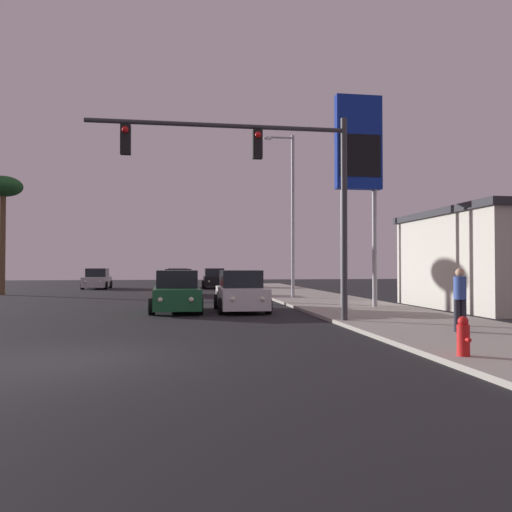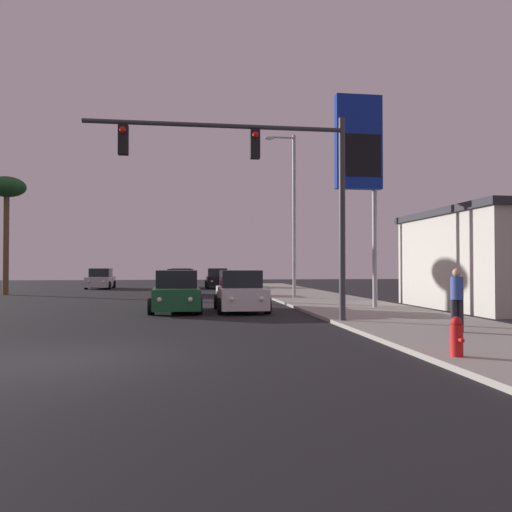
% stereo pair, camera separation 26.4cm
% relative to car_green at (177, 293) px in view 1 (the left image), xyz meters
% --- Properties ---
extents(ground_plane, '(120.00, 120.00, 0.00)m').
position_rel_car_green_xyz_m(ground_plane, '(-1.94, -10.36, -0.76)').
color(ground_plane, black).
extents(sidewalk_right, '(5.00, 60.00, 0.12)m').
position_rel_car_green_xyz_m(sidewalk_right, '(7.56, -0.36, -0.70)').
color(sidewalk_right, '#9E998E').
rests_on(sidewalk_right, ground).
extents(car_green, '(2.04, 4.34, 1.68)m').
position_rel_car_green_xyz_m(car_green, '(0.00, 0.00, 0.00)').
color(car_green, '#195933').
rests_on(car_green, ground).
extents(car_tan, '(2.04, 4.34, 1.68)m').
position_rel_car_green_xyz_m(car_tan, '(-0.13, 22.16, 0.00)').
color(car_tan, tan).
rests_on(car_tan, ground).
extents(car_silver, '(2.04, 4.31, 1.68)m').
position_rel_car_green_xyz_m(car_silver, '(-6.73, 22.17, 0.00)').
color(car_silver, '#B7B7BC').
rests_on(car_silver, ground).
extents(car_red, '(2.04, 4.32, 1.68)m').
position_rel_car_green_xyz_m(car_red, '(0.01, 11.43, 0.00)').
color(car_red, maroon).
rests_on(car_red, ground).
extents(car_black, '(2.04, 4.32, 1.68)m').
position_rel_car_green_xyz_m(car_black, '(2.96, 22.29, 0.00)').
color(car_black, black).
rests_on(car_black, ground).
extents(car_white, '(2.04, 4.31, 1.68)m').
position_rel_car_green_xyz_m(car_white, '(2.62, -0.15, 0.00)').
color(car_white, silver).
rests_on(car_white, ground).
extents(traffic_light_mast, '(8.16, 0.36, 6.50)m').
position_rel_car_green_xyz_m(traffic_light_mast, '(2.99, -5.16, 4.01)').
color(traffic_light_mast, '#38383D').
rests_on(traffic_light_mast, sidewalk_right).
extents(street_lamp, '(1.74, 0.24, 9.00)m').
position_rel_car_green_xyz_m(street_lamp, '(6.15, 6.37, 4.36)').
color(street_lamp, '#99999E').
rests_on(street_lamp, sidewalk_right).
extents(gas_station_sign, '(2.00, 0.42, 9.00)m').
position_rel_car_green_xyz_m(gas_station_sign, '(7.64, -0.31, 5.86)').
color(gas_station_sign, '#99999E').
rests_on(gas_station_sign, sidewalk_right).
extents(fire_hydrant, '(0.24, 0.34, 0.76)m').
position_rel_car_green_xyz_m(fire_hydrant, '(5.57, -11.65, -0.27)').
color(fire_hydrant, red).
rests_on(fire_hydrant, sidewalk_right).
extents(pedestrian_on_sidewalk, '(0.34, 0.32, 1.67)m').
position_rel_car_green_xyz_m(pedestrian_on_sidewalk, '(7.48, -8.33, 0.27)').
color(pedestrian_on_sidewalk, '#23232D').
rests_on(pedestrian_on_sidewalk, sidewalk_right).
extents(palm_tree_mid, '(2.40, 2.40, 7.69)m').
position_rel_car_green_xyz_m(palm_tree_mid, '(-11.26, 13.64, 5.90)').
color(palm_tree_mid, brown).
rests_on(palm_tree_mid, ground).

